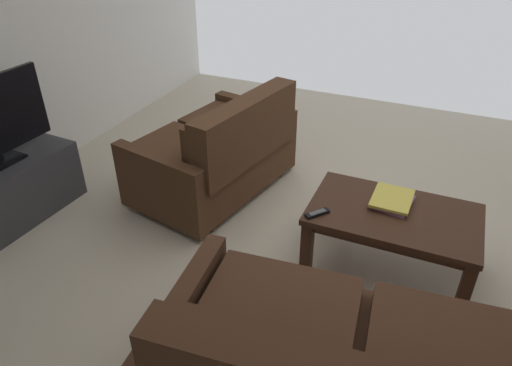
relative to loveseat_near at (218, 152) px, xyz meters
name	(u,v)px	position (x,y,z in m)	size (l,w,h in m)	color
ground_plane	(320,242)	(-0.97, 0.32, -0.37)	(5.29, 5.69, 0.01)	beige
loveseat_near	(218,152)	(0.00, 0.00, 0.00)	(1.06, 1.44, 0.87)	black
coffee_table	(393,221)	(-1.44, 0.40, 0.01)	(1.03, 0.63, 0.45)	#3D2316
tv_stand	(9,191)	(1.27, 0.95, -0.13)	(0.52, 1.03, 0.47)	#38383D
book_stack	(392,200)	(-1.40, 0.31, 0.11)	(0.27, 0.30, 0.04)	#996699
tv_remote	(317,213)	(-1.00, 0.62, 0.09)	(0.13, 0.15, 0.02)	black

